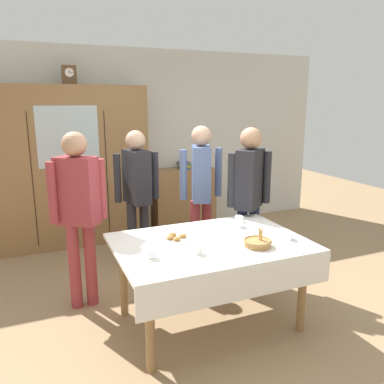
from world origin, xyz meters
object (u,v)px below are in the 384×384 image
at_px(tea_cup_mid_right, 239,219).
at_px(bread_basket, 258,242).
at_px(tea_cup_near_left, 239,225).
at_px(bookshelf_low, 184,199).
at_px(person_by_cabinet, 201,184).
at_px(mantel_clock, 69,75).
at_px(wall_cabinet, 69,168).
at_px(person_beside_shelf, 137,187).
at_px(tea_cup_near_right, 198,251).
at_px(dining_table, 212,254).
at_px(book_stack, 184,165).
at_px(tea_cup_center, 151,255).
at_px(person_near_right_end, 78,203).
at_px(tea_cup_mid_left, 289,237).
at_px(spoon_mid_left, 264,231).
at_px(spoon_far_right, 222,246).
at_px(person_behind_table_right, 249,190).
at_px(pastry_plate, 176,238).

bearing_deg(tea_cup_mid_right, bread_basket, -106.29).
bearing_deg(tea_cup_mid_right, tea_cup_near_left, -118.31).
height_order(bookshelf_low, person_by_cabinet, person_by_cabinet).
relative_size(mantel_clock, tea_cup_near_left, 1.85).
distance_m(wall_cabinet, bread_basket, 3.08).
relative_size(mantel_clock, person_beside_shelf, 0.15).
relative_size(tea_cup_near_right, bread_basket, 0.54).
bearing_deg(person_by_cabinet, bread_basket, -94.28).
xyz_separation_m(dining_table, book_stack, (0.79, 2.64, 0.32)).
relative_size(book_stack, person_by_cabinet, 0.13).
xyz_separation_m(mantel_clock, bread_basket, (1.12, -2.81, -1.47)).
xyz_separation_m(dining_table, tea_cup_center, (-0.58, -0.13, 0.13)).
distance_m(person_near_right_end, person_by_cabinet, 1.46).
bearing_deg(tea_cup_mid_left, spoon_mid_left, 105.19).
relative_size(tea_cup_near_right, spoon_mid_left, 1.09).
height_order(tea_cup_near_right, spoon_far_right, tea_cup_near_right).
bearing_deg(person_near_right_end, person_by_cabinet, 14.69).
xyz_separation_m(tea_cup_mid_right, tea_cup_center, (-1.08, -0.55, 0.00)).
bearing_deg(bookshelf_low, person_behind_table_right, -90.94).
bearing_deg(tea_cup_center, dining_table, 12.95).
height_order(tea_cup_near_left, person_near_right_end, person_near_right_end).
height_order(bookshelf_low, person_beside_shelf, person_beside_shelf).
relative_size(dining_table, bread_basket, 6.80).
height_order(tea_cup_mid_left, tea_cup_center, same).
bearing_deg(tea_cup_mid_right, tea_cup_center, -152.96).
bearing_deg(tea_cup_mid_left, mantel_clock, 117.52).
bearing_deg(person_behind_table_right, book_stack, 89.06).
height_order(dining_table, spoon_far_right, spoon_far_right).
bearing_deg(bread_basket, tea_cup_mid_left, 2.92).
xyz_separation_m(wall_cabinet, pastry_plate, (0.64, -2.40, -0.29)).
distance_m(tea_cup_near_left, spoon_mid_left, 0.25).
xyz_separation_m(tea_cup_near_right, tea_cup_near_left, (0.63, 0.46, -0.00)).
xyz_separation_m(dining_table, person_behind_table_right, (0.76, 0.66, 0.36)).
height_order(mantel_clock, person_near_right_end, mantel_clock).
xyz_separation_m(mantel_clock, bookshelf_low, (1.60, 0.05, -1.81)).
bearing_deg(spoon_mid_left, spoon_far_right, -160.59).
xyz_separation_m(pastry_plate, person_behind_table_right, (1.02, 0.48, 0.24)).
distance_m(mantel_clock, tea_cup_mid_left, 3.48).
relative_size(wall_cabinet, tea_cup_near_right, 16.63).
height_order(mantel_clock, bookshelf_low, mantel_clock).
xyz_separation_m(tea_cup_mid_left, pastry_plate, (-0.90, 0.40, -0.01)).
bearing_deg(tea_cup_center, person_by_cabinet, 52.34).
bearing_deg(person_by_cabinet, bookshelf_low, 75.87).
relative_size(tea_cup_mid_left, person_near_right_end, 0.08).
bearing_deg(bookshelf_low, pastry_plate, -113.12).
bearing_deg(dining_table, spoon_mid_left, 7.04).
relative_size(wall_cabinet, person_by_cabinet, 1.28).
xyz_separation_m(book_stack, person_near_right_end, (-1.78, -1.85, 0.04)).
distance_m(mantel_clock, spoon_mid_left, 3.24).
distance_m(dining_table, person_by_cabinet, 1.28).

